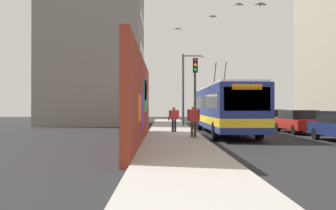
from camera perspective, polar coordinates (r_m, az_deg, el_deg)
The scene contains 14 objects.
ground_plane at distance 20.55m, azimuth 5.39°, elevation -5.33°, with size 80.00×80.00×0.00m, color #232326.
sidewalk_slab at distance 20.43m, azimuth 0.91°, elevation -5.15°, with size 48.00×3.20×0.15m, color #ADA8A0.
graffiti_wall at distance 15.93m, azimuth -4.86°, elevation 0.70°, with size 13.07×0.32×4.15m.
building_far_left at distance 35.13m, azimuth -12.54°, elevation 10.46°, with size 8.45×9.63×16.74m.
city_bus at distance 21.97m, azimuth 9.70°, elevation -0.44°, with size 11.78×2.69×4.91m.
parked_car_red at distance 24.22m, azimuth 21.55°, elevation -2.57°, with size 4.54×1.94×1.58m.
parked_car_champagne at distance 29.60m, azimuth 17.29°, elevation -2.18°, with size 4.51×1.86×1.58m.
parked_car_dark_gray at distance 35.60m, azimuth 14.12°, elevation -1.87°, with size 4.92×1.86×1.58m.
pedestrian_at_curb at distance 17.86m, azimuth 4.44°, elevation -2.29°, with size 0.23×0.69×1.74m.
pedestrian_midblock at distance 21.72m, azimuth 1.01°, elevation -2.14°, with size 0.22×0.74×1.64m.
traffic_light at distance 19.40m, azimuth 4.71°, elevation 3.75°, with size 0.49×0.28×4.52m.
street_lamp at distance 28.84m, azimuth 3.11°, elevation 3.62°, with size 0.44×1.95×6.26m.
flying_pigeons at distance 21.54m, azimuth 8.81°, elevation 17.04°, with size 10.28×4.45×2.78m.
curbside_puddle at distance 17.63m, azimuth 8.44°, elevation -6.15°, with size 1.41×1.41×0.00m, color black.
Camera 1 is at (-20.35, 2.27, 1.78)m, focal length 35.23 mm.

